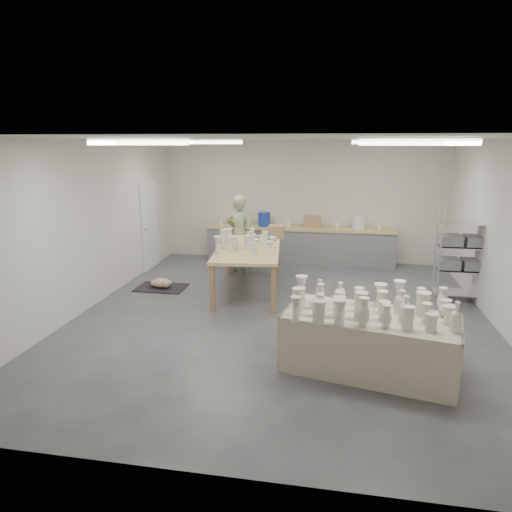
% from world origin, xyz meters
% --- Properties ---
extents(room, '(8.00, 8.02, 3.00)m').
position_xyz_m(room, '(-0.11, 0.08, 2.06)').
color(room, '#424449').
rests_on(room, ground).
extents(back_counter, '(4.60, 0.60, 1.24)m').
position_xyz_m(back_counter, '(-0.01, 3.68, 0.49)').
color(back_counter, tan).
rests_on(back_counter, ground).
extents(wire_shelf, '(0.88, 0.48, 1.80)m').
position_xyz_m(wire_shelf, '(3.20, 1.40, 0.92)').
color(wire_shelf, silver).
rests_on(wire_shelf, ground).
extents(drying_table, '(2.36, 1.50, 1.14)m').
position_xyz_m(drying_table, '(1.35, -1.72, 0.44)').
color(drying_table, olive).
rests_on(drying_table, ground).
extents(work_table, '(1.47, 2.56, 1.27)m').
position_xyz_m(work_table, '(-0.80, 1.29, 0.91)').
color(work_table, tan).
rests_on(work_table, ground).
extents(rug, '(1.00, 0.70, 0.02)m').
position_xyz_m(rug, '(-2.65, 1.11, 0.01)').
color(rug, black).
rests_on(rug, ground).
extents(cat, '(0.48, 0.36, 0.19)m').
position_xyz_m(cat, '(-2.62, 1.10, 0.12)').
color(cat, white).
rests_on(cat, rug).
extents(potter, '(0.73, 0.55, 1.80)m').
position_xyz_m(potter, '(-1.28, 2.53, 0.90)').
color(potter, gray).
rests_on(potter, ground).
extents(red_stool, '(0.49, 0.49, 0.36)m').
position_xyz_m(red_stool, '(-1.28, 2.80, 0.32)').
color(red_stool, '#A3172A').
rests_on(red_stool, ground).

